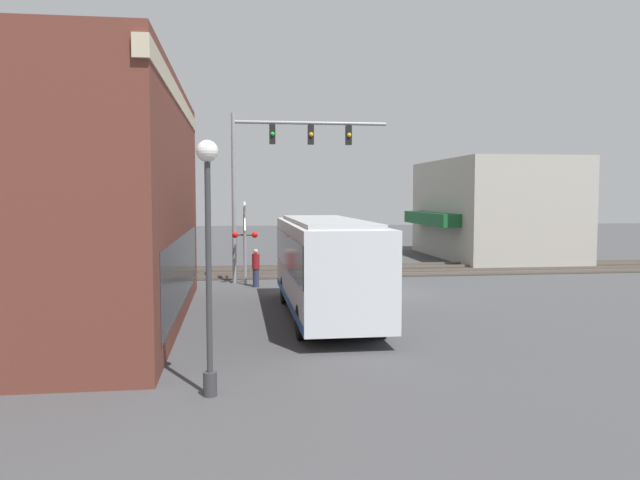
# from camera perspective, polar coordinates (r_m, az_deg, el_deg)

# --- Properties ---
(ground_plane) EXTENTS (120.00, 120.00, 0.00)m
(ground_plane) POSITION_cam_1_polar(r_m,az_deg,el_deg) (26.58, 4.95, -4.79)
(ground_plane) COLOR #424244
(brick_building) EXTENTS (14.73, 9.43, 7.67)m
(brick_building) POSITION_cam_1_polar(r_m,az_deg,el_deg) (21.49, -25.07, 3.03)
(brick_building) COLOR brown
(brick_building) RESTS_ON ground
(shop_building) EXTENTS (12.23, 8.62, 6.42)m
(shop_building) POSITION_cam_1_polar(r_m,az_deg,el_deg) (43.08, 15.47, 2.74)
(shop_building) COLOR #B2ADA3
(shop_building) RESTS_ON ground
(city_bus) EXTENTS (10.13, 2.59, 3.30)m
(city_bus) POSITION_cam_1_polar(r_m,az_deg,el_deg) (20.97, 0.49, -2.14)
(city_bus) COLOR silver
(city_bus) RESTS_ON ground
(traffic_signal_gantry) EXTENTS (0.42, 7.34, 7.90)m
(traffic_signal_gantry) POSITION_cam_1_polar(r_m,az_deg,el_deg) (29.50, -3.84, 7.41)
(traffic_signal_gantry) COLOR gray
(traffic_signal_gantry) RESTS_ON ground
(crossing_signal) EXTENTS (1.41, 1.18, 3.81)m
(crossing_signal) POSITION_cam_1_polar(r_m,az_deg,el_deg) (28.69, -6.89, 0.46)
(crossing_signal) COLOR gray
(crossing_signal) RESTS_ON ground
(streetlamp) EXTENTS (0.44, 0.44, 5.19)m
(streetlamp) POSITION_cam_1_polar(r_m,az_deg,el_deg) (12.70, -10.17, -0.48)
(streetlamp) COLOR #38383A
(streetlamp) RESTS_ON ground
(rail_track_near) EXTENTS (2.60, 60.00, 0.15)m
(rail_track_near) POSITION_cam_1_polar(r_m,az_deg,el_deg) (32.40, 2.62, -3.13)
(rail_track_near) COLOR #332D28
(rail_track_near) RESTS_ON ground
(rail_track_far) EXTENTS (2.60, 60.00, 0.15)m
(rail_track_far) POSITION_cam_1_polar(r_m,az_deg,el_deg) (35.53, 1.69, -2.49)
(rail_track_far) COLOR #332D28
(rail_track_far) RESTS_ON ground
(parked_car_black) EXTENTS (4.66, 1.82, 1.47)m
(parked_car_black) POSITION_cam_1_polar(r_m,az_deg,el_deg) (36.77, 1.03, -1.24)
(parked_car_black) COLOR black
(parked_car_black) RESTS_ON ground
(parked_car_grey) EXTENTS (4.81, 1.82, 1.41)m
(parked_car_grey) POSITION_cam_1_polar(r_m,az_deg,el_deg) (44.56, -0.51, -0.34)
(parked_car_grey) COLOR slate
(parked_car_grey) RESTS_ON ground
(pedestrian_at_crossing) EXTENTS (0.34, 0.34, 1.71)m
(pedestrian_at_crossing) POSITION_cam_1_polar(r_m,az_deg,el_deg) (28.06, -5.89, -2.53)
(pedestrian_at_crossing) COLOR #2D3351
(pedestrian_at_crossing) RESTS_ON ground
(pedestrian_near_bus) EXTENTS (0.34, 0.34, 1.63)m
(pedestrian_near_bus) POSITION_cam_1_polar(r_m,az_deg,el_deg) (21.90, 5.13, -4.50)
(pedestrian_near_bus) COLOR #473828
(pedestrian_near_bus) RESTS_ON ground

